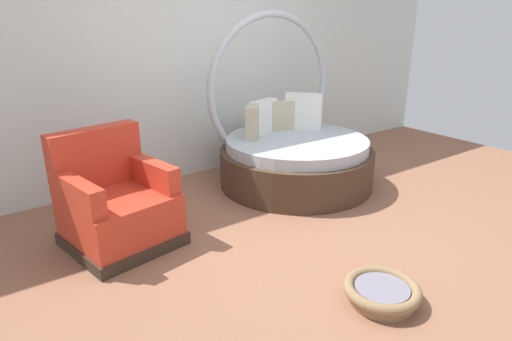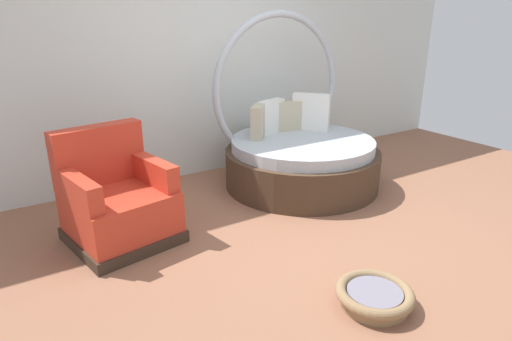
% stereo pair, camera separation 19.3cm
% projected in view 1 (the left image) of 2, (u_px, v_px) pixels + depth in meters
% --- Properties ---
extents(ground_plane, '(8.00, 8.00, 0.02)m').
position_uv_depth(ground_plane, '(306.00, 236.00, 3.79)').
color(ground_plane, '#936047').
extents(back_wall, '(8.00, 0.12, 3.01)m').
position_uv_depth(back_wall, '(189.00, 44.00, 4.84)').
color(back_wall, silver).
rests_on(back_wall, ground_plane).
extents(round_daybed, '(1.70, 1.70, 1.86)m').
position_uv_depth(round_daybed, '(292.00, 151.00, 4.86)').
color(round_daybed, '#473323').
rests_on(round_daybed, ground_plane).
extents(red_armchair, '(0.93, 0.93, 0.94)m').
position_uv_depth(red_armchair, '(116.00, 206.00, 3.56)').
color(red_armchair, '#38281E').
rests_on(red_armchair, ground_plane).
extents(pet_basket, '(0.51, 0.51, 0.13)m').
position_uv_depth(pet_basket, '(382.00, 292.00, 2.88)').
color(pet_basket, '#8E704C').
rests_on(pet_basket, ground_plane).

